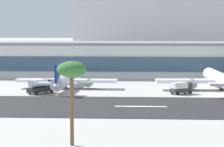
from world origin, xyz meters
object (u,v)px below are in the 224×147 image
(airliner_navy_tail_gate_0, at_px, (66,80))
(terminal_building, at_px, (143,59))
(distant_hotel_block, at_px, (171,15))
(palm_tree_1, at_px, (72,72))
(service_fuel_truck_1, at_px, (41,86))
(service_box_truck_0, at_px, (181,88))
(airliner_red_tail_gate_1, at_px, (221,80))

(airliner_navy_tail_gate_0, bearing_deg, terminal_building, -25.74)
(distant_hotel_block, distance_m, airliner_navy_tail_gate_0, 185.69)
(airliner_navy_tail_gate_0, bearing_deg, palm_tree_1, -169.90)
(terminal_building, xyz_separation_m, service_fuel_truck_1, (-27.52, -56.09, -4.29))
(distant_hotel_block, height_order, palm_tree_1, distant_hotel_block)
(distant_hotel_block, bearing_deg, airliner_navy_tail_gate_0, -101.98)
(terminal_building, height_order, airliner_navy_tail_gate_0, terminal_building)
(distant_hotel_block, relative_size, service_fuel_truck_1, 13.70)
(service_box_truck_0, bearing_deg, terminal_building, 67.74)
(service_box_truck_0, relative_size, palm_tree_1, 0.48)
(terminal_building, distance_m, distant_hotel_block, 138.56)
(distant_hotel_block, relative_size, service_box_truck_0, 18.34)
(distant_hotel_block, relative_size, palm_tree_1, 8.74)
(palm_tree_1, bearing_deg, service_box_truck_0, 72.47)
(airliner_red_tail_gate_1, relative_size, palm_tree_1, 3.38)
(airliner_red_tail_gate_1, bearing_deg, service_box_truck_0, 125.67)
(terminal_building, distance_m, palm_tree_1, 122.18)
(airliner_red_tail_gate_1, bearing_deg, service_fuel_truck_1, 98.96)
(palm_tree_1, bearing_deg, distant_hotel_block, 84.24)
(service_fuel_truck_1, bearing_deg, distant_hotel_block, 21.99)
(palm_tree_1, bearing_deg, airliner_navy_tail_gate_0, 98.97)
(distant_hotel_block, xyz_separation_m, service_fuel_truck_1, (-43.53, -192.46, -22.83))
(terminal_building, xyz_separation_m, service_box_truck_0, (11.09, -54.82, -4.53))
(distant_hotel_block, xyz_separation_m, airliner_navy_tail_gate_0, (-38.28, -180.34, -22.17))
(airliner_red_tail_gate_1, xyz_separation_m, service_box_truck_0, (-12.17, -9.89, -1.19))
(terminal_building, xyz_separation_m, airliner_navy_tail_gate_0, (-22.28, -43.97, -3.64))
(airliner_red_tail_gate_1, relative_size, service_box_truck_0, 7.10)
(service_box_truck_0, height_order, service_fuel_truck_1, service_fuel_truck_1)
(terminal_building, bearing_deg, palm_tree_1, -94.71)
(terminal_building, relative_size, palm_tree_1, 16.18)
(service_box_truck_0, height_order, palm_tree_1, palm_tree_1)
(distant_hotel_block, bearing_deg, airliner_red_tail_gate_1, -87.71)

